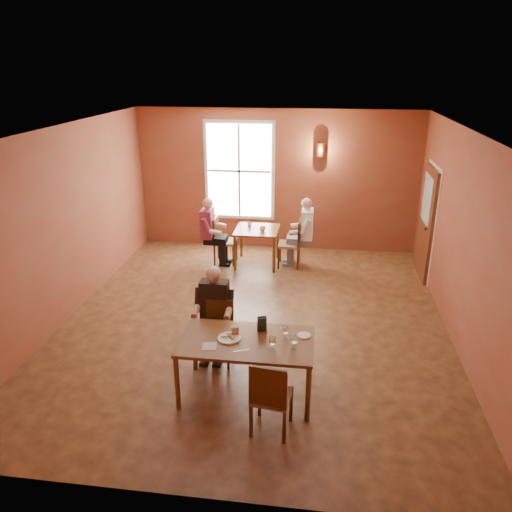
# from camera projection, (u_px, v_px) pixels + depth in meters

# --- Properties ---
(ground) EXTENTS (6.00, 7.00, 0.01)m
(ground) POSITION_uv_depth(u_px,v_px,m) (254.00, 321.00, 7.99)
(ground) COLOR brown
(ground) RESTS_ON ground
(wall_back) EXTENTS (6.00, 0.04, 3.00)m
(wall_back) POSITION_uv_depth(u_px,v_px,m) (277.00, 181.00, 10.67)
(wall_back) COLOR brown
(wall_back) RESTS_ON ground
(wall_front) EXTENTS (6.00, 0.04, 3.00)m
(wall_front) POSITION_uv_depth(u_px,v_px,m) (197.00, 364.00, 4.21)
(wall_front) COLOR brown
(wall_front) RESTS_ON ground
(wall_left) EXTENTS (0.04, 7.00, 3.00)m
(wall_left) POSITION_uv_depth(u_px,v_px,m) (65.00, 225.00, 7.81)
(wall_left) COLOR brown
(wall_left) RESTS_ON ground
(wall_right) EXTENTS (0.04, 7.00, 3.00)m
(wall_right) POSITION_uv_depth(u_px,v_px,m) (464.00, 242.00, 7.07)
(wall_right) COLOR brown
(wall_right) RESTS_ON ground
(ceiling) EXTENTS (6.00, 7.00, 0.04)m
(ceiling) POSITION_uv_depth(u_px,v_px,m) (254.00, 130.00, 6.89)
(ceiling) COLOR white
(ceiling) RESTS_ON wall_back
(window) EXTENTS (1.36, 0.10, 1.96)m
(window) POSITION_uv_depth(u_px,v_px,m) (239.00, 171.00, 10.65)
(window) COLOR white
(window) RESTS_ON wall_back
(door) EXTENTS (0.12, 1.04, 2.10)m
(door) POSITION_uv_depth(u_px,v_px,m) (426.00, 223.00, 9.36)
(door) COLOR maroon
(door) RESTS_ON ground
(wall_sconce) EXTENTS (0.16, 0.16, 0.28)m
(wall_sconce) POSITION_uv_depth(u_px,v_px,m) (320.00, 150.00, 10.21)
(wall_sconce) COLOR brown
(wall_sconce) RESTS_ON wall_back
(main_table) EXTENTS (1.61, 0.91, 0.76)m
(main_table) POSITION_uv_depth(u_px,v_px,m) (247.00, 367.00, 6.14)
(main_table) COLOR brown
(main_table) RESTS_ON ground
(chair_diner_main) EXTENTS (0.38, 0.38, 0.86)m
(chair_diner_main) POSITION_uv_depth(u_px,v_px,m) (218.00, 334.00, 6.78)
(chair_diner_main) COLOR brown
(chair_diner_main) RESTS_ON ground
(diner_main) EXTENTS (0.51, 0.51, 1.27)m
(diner_main) POSITION_uv_depth(u_px,v_px,m) (217.00, 322.00, 6.68)
(diner_main) COLOR black
(diner_main) RESTS_ON ground
(chair_empty) EXTENTS (0.46, 0.46, 0.93)m
(chair_empty) POSITION_uv_depth(u_px,v_px,m) (272.00, 395.00, 5.49)
(chair_empty) COLOR #57301B
(chair_empty) RESTS_ON ground
(plate_food) EXTENTS (0.31, 0.31, 0.04)m
(plate_food) POSITION_uv_depth(u_px,v_px,m) (229.00, 338.00, 6.02)
(plate_food) COLOR beige
(plate_food) RESTS_ON main_table
(sandwich) EXTENTS (0.11, 0.10, 0.11)m
(sandwich) POSITION_uv_depth(u_px,v_px,m) (235.00, 331.00, 6.10)
(sandwich) COLOR tan
(sandwich) RESTS_ON main_table
(goblet_a) EXTENTS (0.09, 0.09, 0.17)m
(goblet_a) POSITION_uv_depth(u_px,v_px,m) (285.00, 332.00, 6.01)
(goblet_a) COLOR white
(goblet_a) RESTS_ON main_table
(goblet_b) EXTENTS (0.10, 0.10, 0.20)m
(goblet_b) POSITION_uv_depth(u_px,v_px,m) (294.00, 341.00, 5.79)
(goblet_b) COLOR white
(goblet_b) RESTS_ON main_table
(goblet_c) EXTENTS (0.08, 0.08, 0.19)m
(goblet_c) POSITION_uv_depth(u_px,v_px,m) (272.00, 343.00, 5.76)
(goblet_c) COLOR white
(goblet_c) RESTS_ON main_table
(menu_stand) EXTENTS (0.13, 0.09, 0.19)m
(menu_stand) POSITION_uv_depth(u_px,v_px,m) (262.00, 324.00, 6.17)
(menu_stand) COLOR #1D3726
(menu_stand) RESTS_ON main_table
(knife) EXTENTS (0.18, 0.08, 0.00)m
(knife) POSITION_uv_depth(u_px,v_px,m) (241.00, 351.00, 5.78)
(knife) COLOR silver
(knife) RESTS_ON main_table
(napkin) EXTENTS (0.20, 0.20, 0.01)m
(napkin) POSITION_uv_depth(u_px,v_px,m) (209.00, 346.00, 5.87)
(napkin) COLOR silver
(napkin) RESTS_ON main_table
(side_plate) EXTENTS (0.18, 0.18, 0.01)m
(side_plate) POSITION_uv_depth(u_px,v_px,m) (304.00, 335.00, 6.09)
(side_plate) COLOR white
(side_plate) RESTS_ON main_table
(second_table) EXTENTS (0.86, 0.86, 0.76)m
(second_table) POSITION_uv_depth(u_px,v_px,m) (257.00, 247.00, 10.12)
(second_table) COLOR brown
(second_table) RESTS_ON ground
(chair_diner_white) EXTENTS (0.43, 0.43, 0.96)m
(chair_diner_white) POSITION_uv_depth(u_px,v_px,m) (289.00, 243.00, 10.00)
(chair_diner_white) COLOR #4D2310
(chair_diner_white) RESTS_ON ground
(diner_white) EXTENTS (0.54, 0.54, 1.35)m
(diner_white) POSITION_uv_depth(u_px,v_px,m) (291.00, 234.00, 9.93)
(diner_white) COLOR white
(diner_white) RESTS_ON ground
(chair_diner_maroon) EXTENTS (0.42, 0.42, 0.96)m
(chair_diner_maroon) POSITION_uv_depth(u_px,v_px,m) (225.00, 240.00, 10.16)
(chair_diner_maroon) COLOR brown
(chair_diner_maroon) RESTS_ON ground
(diner_maroon) EXTENTS (0.54, 0.54, 1.34)m
(diner_maroon) POSITION_uv_depth(u_px,v_px,m) (224.00, 232.00, 10.10)
(diner_maroon) COLOR maroon
(diner_maroon) RESTS_ON ground
(cup_a) EXTENTS (0.16, 0.16, 0.09)m
(cup_a) POSITION_uv_depth(u_px,v_px,m) (263.00, 229.00, 9.84)
(cup_a) COLOR white
(cup_a) RESTS_ON second_table
(cup_b) EXTENTS (0.12, 0.12, 0.09)m
(cup_b) POSITION_uv_depth(u_px,v_px,m) (249.00, 224.00, 10.12)
(cup_b) COLOR silver
(cup_b) RESTS_ON second_table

